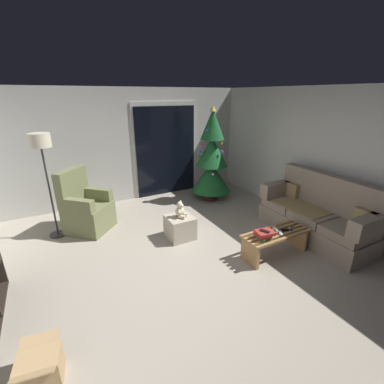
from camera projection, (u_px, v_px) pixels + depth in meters
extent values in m
plane|color=#9E9384|center=(191.00, 266.00, 3.86)|extent=(7.00, 7.00, 0.00)
cube|color=beige|center=(126.00, 146.00, 5.94)|extent=(5.72, 0.12, 2.50)
cube|color=beige|center=(332.00, 160.00, 4.71)|extent=(0.12, 6.00, 2.50)
cube|color=silver|center=(166.00, 150.00, 6.35)|extent=(1.60, 0.02, 2.20)
cube|color=black|center=(166.00, 152.00, 6.35)|extent=(1.50, 0.02, 2.10)
cube|color=gray|center=(313.00, 228.00, 4.58)|extent=(0.79, 1.91, 0.34)
cube|color=gray|center=(349.00, 232.00, 3.97)|extent=(0.69, 0.61, 0.14)
cube|color=gray|center=(314.00, 216.00, 4.49)|extent=(0.69, 0.61, 0.14)
cube|color=gray|center=(286.00, 203.00, 5.00)|extent=(0.69, 0.61, 0.14)
cube|color=gray|center=(330.00, 192.00, 4.50)|extent=(0.23, 1.90, 0.60)
cube|color=gray|center=(370.00, 226.00, 3.70)|extent=(0.76, 0.21, 0.28)
cube|color=gray|center=(279.00, 189.00, 5.15)|extent=(0.76, 0.21, 0.28)
cube|color=#997F51|center=(302.00, 207.00, 4.66)|extent=(0.62, 0.91, 0.02)
cube|color=#997F51|center=(365.00, 219.00, 3.91)|extent=(0.13, 0.32, 0.28)
cube|color=#997F51|center=(291.00, 190.00, 5.08)|extent=(0.13, 0.32, 0.28)
cube|color=#9E7547|center=(285.00, 238.00, 3.86)|extent=(1.10, 0.05, 0.04)
cube|color=#9E7547|center=(281.00, 236.00, 3.93)|extent=(1.10, 0.05, 0.04)
cube|color=#9E7547|center=(276.00, 233.00, 4.01)|extent=(1.10, 0.05, 0.04)
cube|color=#9E7547|center=(272.00, 231.00, 4.08)|extent=(1.10, 0.05, 0.04)
cube|color=#9E7547|center=(268.00, 228.00, 4.15)|extent=(1.10, 0.05, 0.04)
cube|color=#9E7547|center=(250.00, 253.00, 3.85)|extent=(0.05, 0.36, 0.35)
cube|color=#9E7547|center=(297.00, 237.00, 4.29)|extent=(0.05, 0.36, 0.35)
cube|color=black|center=(284.00, 230.00, 4.05)|extent=(0.16, 0.11, 0.02)
cube|color=silver|center=(276.00, 229.00, 4.06)|extent=(0.08, 0.16, 0.02)
cube|color=#ADADB2|center=(280.00, 233.00, 3.96)|extent=(0.12, 0.15, 0.02)
cube|color=#333338|center=(292.00, 228.00, 4.10)|extent=(0.15, 0.13, 0.02)
cube|color=#337042|center=(264.00, 237.00, 3.83)|extent=(0.21, 0.17, 0.03)
cube|color=#A32D28|center=(263.00, 235.00, 3.83)|extent=(0.20, 0.21, 0.04)
cube|color=#A32D28|center=(265.00, 233.00, 3.81)|extent=(0.28, 0.24, 0.04)
cube|color=black|center=(265.00, 231.00, 3.79)|extent=(0.12, 0.16, 0.01)
cylinder|color=#4C1E19|center=(211.00, 197.00, 6.31)|extent=(0.36, 0.36, 0.10)
cylinder|color=brown|center=(211.00, 193.00, 6.27)|extent=(0.08, 0.08, 0.12)
cone|color=#195628|center=(211.00, 177.00, 6.13)|extent=(0.90, 0.90, 0.66)
cone|color=#195628|center=(212.00, 151.00, 5.93)|extent=(0.71, 0.71, 0.66)
cone|color=#195628|center=(213.00, 124.00, 5.72)|extent=(0.53, 0.53, 0.66)
sphere|color=#B233A5|center=(229.00, 182.00, 6.07)|extent=(0.06, 0.06, 0.06)
sphere|color=blue|center=(200.00, 152.00, 5.86)|extent=(0.06, 0.06, 0.06)
sphere|color=#1E8C33|center=(200.00, 156.00, 5.86)|extent=(0.06, 0.06, 0.06)
sphere|color=gold|center=(222.00, 144.00, 5.95)|extent=(0.06, 0.06, 0.06)
sphere|color=blue|center=(200.00, 153.00, 5.94)|extent=(0.06, 0.06, 0.06)
sphere|color=#B233A5|center=(224.00, 153.00, 5.87)|extent=(0.06, 0.06, 0.06)
sphere|color=blue|center=(207.00, 130.00, 5.65)|extent=(0.06, 0.06, 0.06)
sphere|color=#B233A5|center=(195.00, 181.00, 6.37)|extent=(0.06, 0.06, 0.06)
sphere|color=blue|center=(222.00, 151.00, 5.75)|extent=(0.06, 0.06, 0.06)
sphere|color=red|center=(215.00, 155.00, 6.24)|extent=(0.06, 0.06, 0.06)
sphere|color=#B233A5|center=(213.00, 175.00, 5.74)|extent=(0.06, 0.06, 0.06)
sphere|color=#B233A5|center=(202.00, 145.00, 5.80)|extent=(0.06, 0.06, 0.06)
cone|color=#EAD14C|center=(213.00, 108.00, 5.61)|extent=(0.14, 0.14, 0.12)
cube|color=olive|center=(90.00, 222.00, 4.84)|extent=(0.96, 0.96, 0.31)
cube|color=olive|center=(89.00, 210.00, 4.76)|extent=(0.96, 0.96, 0.18)
cube|color=olive|center=(72.00, 187.00, 4.68)|extent=(0.59, 0.60, 0.64)
cube|color=olive|center=(97.00, 194.00, 4.94)|extent=(0.52, 0.50, 0.22)
cube|color=olive|center=(78.00, 205.00, 4.43)|extent=(0.52, 0.50, 0.22)
cylinder|color=#2D2D30|center=(58.00, 234.00, 4.70)|extent=(0.28, 0.28, 0.02)
cylinder|color=#2D2D30|center=(50.00, 193.00, 4.43)|extent=(0.03, 0.03, 1.55)
cylinder|color=beige|center=(40.00, 140.00, 4.13)|extent=(0.32, 0.32, 0.22)
cube|color=#B2A893|center=(180.00, 227.00, 4.56)|extent=(0.44, 0.44, 0.40)
cylinder|color=beige|center=(184.00, 214.00, 4.50)|extent=(0.12, 0.12, 0.06)
cylinder|color=beige|center=(182.00, 217.00, 4.41)|extent=(0.12, 0.12, 0.06)
sphere|color=beige|center=(180.00, 211.00, 4.45)|extent=(0.15, 0.15, 0.15)
sphere|color=beige|center=(180.00, 205.00, 4.41)|extent=(0.11, 0.11, 0.11)
sphere|color=#F4E5C1|center=(182.00, 206.00, 4.40)|extent=(0.04, 0.04, 0.04)
sphere|color=beige|center=(180.00, 202.00, 4.43)|extent=(0.04, 0.04, 0.04)
sphere|color=beige|center=(179.00, 203.00, 4.36)|extent=(0.04, 0.04, 0.04)
sphere|color=beige|center=(182.00, 209.00, 4.51)|extent=(0.06, 0.06, 0.06)
sphere|color=beige|center=(179.00, 213.00, 4.38)|extent=(0.06, 0.06, 0.06)
cube|color=tan|center=(40.00, 369.00, 2.26)|extent=(0.38, 0.31, 0.28)
cube|color=tan|center=(40.00, 339.00, 2.36)|extent=(0.33, 0.14, 0.06)
cube|color=tan|center=(32.00, 375.00, 2.05)|extent=(0.33, 0.14, 0.06)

